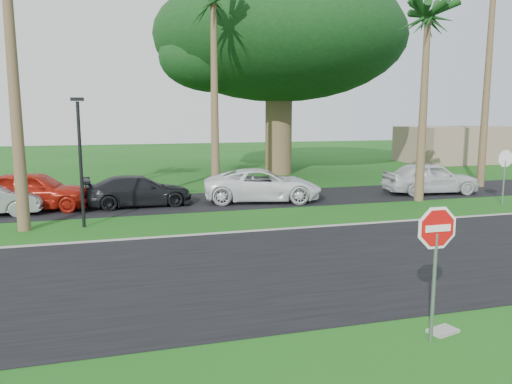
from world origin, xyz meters
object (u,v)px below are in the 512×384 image
at_px(car_red, 34,191).
at_px(car_minivan, 263,185).
at_px(stop_sign_near, 436,246).
at_px(car_pickup, 430,178).
at_px(stop_sign_far, 505,166).
at_px(car_dark, 139,191).

xyz_separation_m(car_red, car_minivan, (9.98, -0.62, -0.08)).
height_order(stop_sign_near, car_red, stop_sign_near).
xyz_separation_m(car_minivan, car_pickup, (8.91, -0.22, 0.06)).
xyz_separation_m(stop_sign_near, car_red, (-8.67, 15.44, -0.94)).
height_order(stop_sign_near, car_minivan, stop_sign_near).
relative_size(stop_sign_near, stop_sign_far, 1.00).
height_order(car_dark, car_pickup, car_pickup).
height_order(stop_sign_near, stop_sign_far, same).
bearing_deg(stop_sign_near, car_dark, 106.00).
distance_m(stop_sign_near, car_pickup, 17.84).
xyz_separation_m(car_red, car_dark, (4.33, -0.28, -0.16)).
height_order(stop_sign_far, car_red, stop_sign_far).
xyz_separation_m(car_red, car_pickup, (18.89, -0.84, -0.02)).
bearing_deg(stop_sign_far, stop_sign_near, 43.73).
relative_size(stop_sign_far, car_red, 0.53).
bearing_deg(car_red, stop_sign_near, -140.30).
distance_m(stop_sign_far, car_pickup, 3.93).
distance_m(stop_sign_near, car_red, 17.73).
bearing_deg(car_dark, car_red, 83.17).
xyz_separation_m(stop_sign_near, car_dark, (-4.35, 15.16, -1.10)).
height_order(stop_sign_near, car_pickup, stop_sign_near).
xyz_separation_m(car_dark, car_pickup, (14.56, -0.56, 0.14)).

